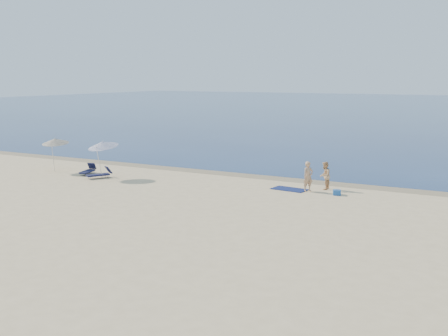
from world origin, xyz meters
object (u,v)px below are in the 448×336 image
Objects in this scene: umbrella_near at (103,144)px; person_left at (308,176)px; person_right at (325,176)px; blue_cooler at (337,193)px.

person_left is at bearing 19.09° from umbrella_near.
blue_cooler is (1.08, -1.19, -0.65)m from person_right.
person_left is at bearing 149.65° from blue_cooler.
person_left reaches higher than person_right.
blue_cooler is at bearing 38.40° from person_right.
umbrella_near is at bearing 134.36° from person_left.
person_right reaches higher than blue_cooler.
umbrella_near is (-13.42, -3.10, 1.34)m from person_right.
person_right is at bearing 22.60° from umbrella_near.
person_left reaches higher than blue_cooler.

